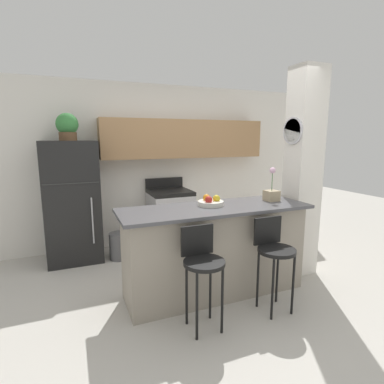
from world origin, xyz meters
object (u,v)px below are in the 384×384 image
object	(u,v)px
bar_stool_right	(274,251)
orchid_vase	(272,193)
bar_stool_left	(202,263)
fruit_bowl	(211,202)
trash_bin	(119,246)
refrigerator	(73,202)
stove_range	(170,218)
potted_plant_on_fridge	(67,126)

from	to	relation	value
bar_stool_right	orchid_vase	world-z (taller)	orchid_vase
bar_stool_left	fruit_bowl	xyz separation A→B (m)	(0.36, 0.59, 0.41)
trash_bin	orchid_vase	bearing A→B (deg)	-39.94
bar_stool_left	refrigerator	bearing A→B (deg)	116.15
bar_stool_right	stove_range	bearing A→B (deg)	100.41
stove_range	bar_stool_right	size ratio (longest dim) A/B	1.15
bar_stool_right	orchid_vase	size ratio (longest dim) A/B	2.37
fruit_bowl	bar_stool_right	bearing A→B (deg)	-55.16
refrigerator	potted_plant_on_fridge	xyz separation A→B (m)	(-0.00, 0.00, 1.03)
potted_plant_on_fridge	fruit_bowl	world-z (taller)	potted_plant_on_fridge
refrigerator	bar_stool_right	world-z (taller)	refrigerator
bar_stool_left	bar_stool_right	size ratio (longest dim) A/B	1.00
refrigerator	bar_stool_right	distance (m)	2.78
bar_stool_left	potted_plant_on_fridge	xyz separation A→B (m)	(-1.03, 2.10, 1.25)
refrigerator	bar_stool_right	size ratio (longest dim) A/B	1.80
bar_stool_left	trash_bin	bearing A→B (deg)	103.50
bar_stool_right	trash_bin	xyz separation A→B (m)	(-1.23, 1.89, -0.43)
refrigerator	trash_bin	bearing A→B (deg)	-20.07
bar_stool_right	trash_bin	size ratio (longest dim) A/B	2.45
stove_range	orchid_vase	distance (m)	1.83
potted_plant_on_fridge	refrigerator	bearing A→B (deg)	-60.50
stove_range	orchid_vase	size ratio (longest dim) A/B	2.72
stove_range	bar_stool_left	xyz separation A→B (m)	(-0.39, -2.11, 0.16)
stove_range	potted_plant_on_fridge	distance (m)	2.00
bar_stool_right	trash_bin	distance (m)	2.30
potted_plant_on_fridge	trash_bin	xyz separation A→B (m)	(0.58, -0.21, -1.68)
refrigerator	bar_stool_left	distance (m)	2.35
fruit_bowl	trash_bin	world-z (taller)	fruit_bowl
potted_plant_on_fridge	fruit_bowl	xyz separation A→B (m)	(1.40, -1.51, -0.84)
orchid_vase	trash_bin	world-z (taller)	orchid_vase
bar_stool_left	potted_plant_on_fridge	world-z (taller)	potted_plant_on_fridge
trash_bin	fruit_bowl	bearing A→B (deg)	-57.85
orchid_vase	fruit_bowl	distance (m)	0.78
refrigerator	bar_stool_left	bearing A→B (deg)	-63.85
stove_range	fruit_bowl	size ratio (longest dim) A/B	3.79
stove_range	fruit_bowl	distance (m)	1.62
fruit_bowl	trash_bin	distance (m)	1.75
potted_plant_on_fridge	trash_bin	size ratio (longest dim) A/B	0.95
stove_range	bar_stool_right	bearing A→B (deg)	-79.59
stove_range	bar_stool_right	xyz separation A→B (m)	(0.39, -2.11, 0.16)
orchid_vase	trash_bin	size ratio (longest dim) A/B	1.03
orchid_vase	trash_bin	xyz separation A→B (m)	(-1.59, 1.33, -0.89)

